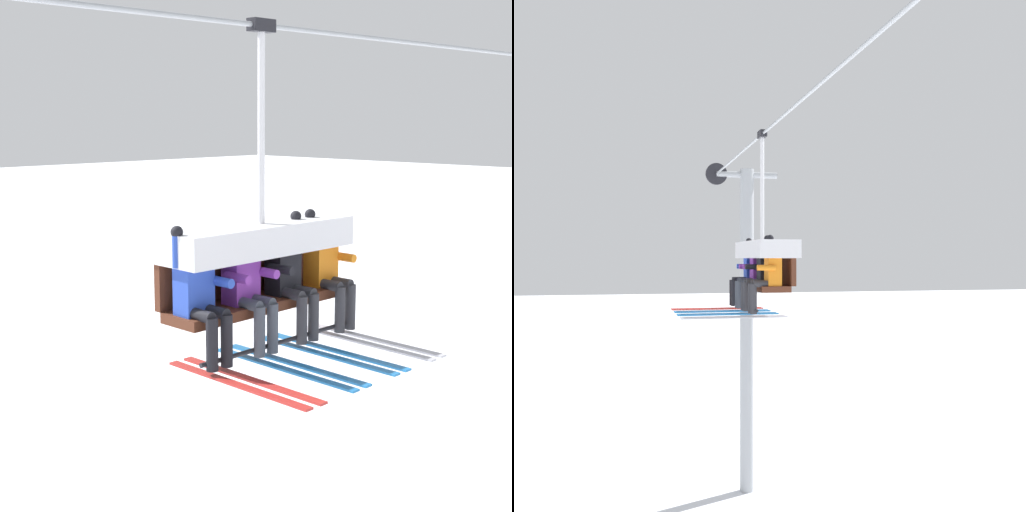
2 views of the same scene
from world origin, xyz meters
TOP-DOWN VIEW (x-y plane):
  - lift_cable at (0.89, -0.80)m, footprint 17.14×0.05m
  - chairlift_chair at (-1.23, -0.73)m, footprint 2.21×0.74m
  - skier_blue at (-2.13, -0.94)m, footprint 0.48×1.70m
  - skier_purple at (-1.53, -0.95)m, footprint 0.46×1.70m
  - skier_black at (-0.93, -0.94)m, footprint 0.48×1.70m
  - skier_orange at (-0.34, -0.94)m, footprint 0.48×1.70m

SIDE VIEW (x-z plane):
  - skier_purple at x=-1.53m, z-range 5.17..6.40m
  - skier_blue at x=-2.13m, z-range 5.13..6.47m
  - skier_black at x=-0.93m, z-range 5.13..6.47m
  - skier_orange at x=-0.34m, z-range 5.13..6.47m
  - chairlift_chair at x=-1.23m, z-range 4.54..7.63m
  - lift_cable at x=0.89m, z-range 8.22..8.27m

